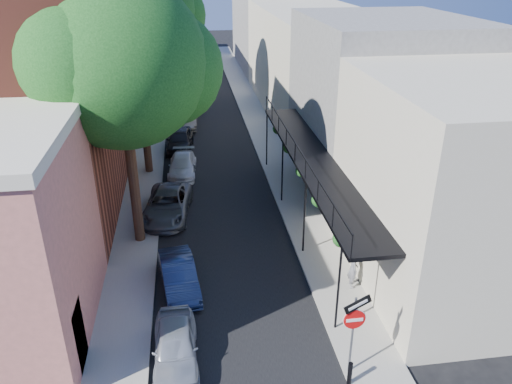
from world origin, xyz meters
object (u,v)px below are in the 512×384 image
object	(u,v)px
parked_car_c	(168,205)
parked_car_d	(182,166)
pedestrian	(353,269)
parked_car_f	(187,117)
parked_car_e	(180,140)
oak_far	(152,11)
sign_post	(354,322)
oak_mid	(145,51)
parked_car_g	(186,100)
parked_car_a	(175,346)
bollard	(350,373)
oak_near	(132,65)
parked_car_b	(179,276)

from	to	relation	value
parked_car_c	parked_car_d	size ratio (longest dim) A/B	1.19
pedestrian	parked_car_f	bearing A→B (deg)	18.67
parked_car_e	oak_far	bearing A→B (deg)	108.91
sign_post	parked_car_c	size ratio (longest dim) A/B	0.65
parked_car_c	parked_car_d	bearing A→B (deg)	88.98
oak_mid	parked_car_g	bearing A→B (deg)	81.46
parked_car_a	parked_car_d	distance (m)	15.14
bollard	oak_mid	xyz separation A→B (m)	(-6.42, 17.73, 6.54)
oak_near	parked_car_f	bearing A→B (deg)	83.17
oak_near	parked_car_g	distance (m)	22.67
oak_far	parked_car_b	size ratio (longest dim) A/B	3.29
oak_near	parked_car_d	world-z (taller)	oak_near
parked_car_d	pedestrian	world-z (taller)	pedestrian
sign_post	parked_car_a	distance (m)	5.66
parked_car_c	parked_car_f	distance (m)	14.48
parked_car_c	parked_car_e	world-z (taller)	parked_car_e
oak_far	parked_car_a	size ratio (longest dim) A/B	3.41
parked_car_a	parked_car_f	size ratio (longest dim) A/B	0.82
parked_car_g	sign_post	bearing A→B (deg)	-88.98
parked_car_a	pedestrian	world-z (taller)	pedestrian
parked_car_b	parked_car_e	size ratio (longest dim) A/B	0.89
parked_car_b	parked_car_f	xyz separation A→B (m)	(0.64, 20.53, 0.11)
pedestrian	sign_post	bearing A→B (deg)	164.36
oak_mid	parked_car_f	world-z (taller)	oak_mid
parked_car_a	parked_car_g	bearing A→B (deg)	87.70
oak_mid	parked_car_g	distance (m)	15.01
oak_near	parked_car_e	xyz separation A→B (m)	(1.41, 11.44, -7.19)
sign_post	oak_mid	distance (m)	19.14
parked_car_c	parked_car_f	bearing A→B (deg)	92.62
bollard	sign_post	bearing A→B (deg)	71.44
parked_car_b	parked_car_f	size ratio (longest dim) A/B	0.85
bollard	parked_car_e	size ratio (longest dim) A/B	0.20
sign_post	oak_far	world-z (taller)	oak_far
parked_car_b	oak_near	bearing A→B (deg)	100.27
parked_car_a	bollard	bearing A→B (deg)	-20.22
sign_post	parked_car_e	bearing A→B (deg)	103.86
oak_mid	parked_car_a	bearing A→B (deg)	-85.43
bollard	parked_car_d	size ratio (longest dim) A/B	0.21
parked_car_a	parked_car_c	size ratio (longest dim) A/B	0.76
parked_car_f	bollard	bearing A→B (deg)	-78.25
bollard	oak_near	size ratio (longest dim) A/B	0.07
sign_post	oak_near	world-z (taller)	oak_near
parked_car_f	parked_car_a	bearing A→B (deg)	-89.53
parked_car_e	bollard	bearing A→B (deg)	-72.04
bollard	oak_mid	size ratio (longest dim) A/B	0.08
parked_car_d	pedestrian	size ratio (longest dim) A/B	2.44
parked_car_c	parked_car_g	size ratio (longest dim) A/B	0.93
oak_mid	oak_near	bearing A→B (deg)	-89.63
parked_car_d	oak_near	bearing A→B (deg)	-98.27
parked_car_e	pedestrian	distance (m)	17.72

